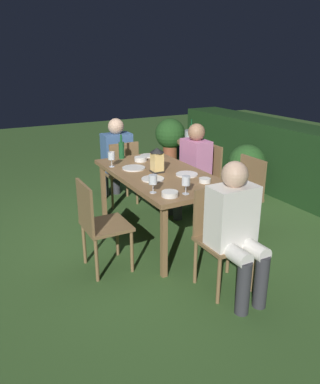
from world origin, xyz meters
name	(u,v)px	position (x,y,z in m)	size (l,w,h in m)	color
ground_plane	(160,235)	(0.00, 0.00, 0.00)	(16.00, 16.00, 0.00)	#385B28
dining_table	(160,178)	(0.00, 0.00, 0.68)	(1.68, 0.89, 0.74)	olive
chair_side_left_b	(99,222)	(0.38, -0.84, 0.49)	(0.42, 0.40, 0.87)	brown
chair_head_near	(121,170)	(-1.09, 0.00, 0.49)	(0.40, 0.42, 0.87)	brown
person_in_blue	(115,156)	(-1.28, 0.00, 0.64)	(0.48, 0.38, 1.15)	#426699
chair_side_right_b	(243,193)	(0.38, 0.84, 0.49)	(0.42, 0.40, 0.87)	brown
chair_side_right_a	(204,175)	(-0.38, 0.84, 0.49)	(0.42, 0.40, 0.87)	brown
person_in_pink	(191,165)	(-0.38, 0.64, 0.64)	(0.38, 0.47, 1.15)	#C675A3
chair_head_far	(220,233)	(1.09, 0.00, 0.49)	(0.40, 0.42, 0.87)	brown
person_in_cream	(236,226)	(1.28, 0.00, 0.64)	(0.48, 0.38, 1.15)	white
lantern_centerpiece	(157,159)	(-0.03, -0.02, 0.88)	(0.15, 0.15, 0.27)	black
green_bottle_on_table	(121,150)	(-0.75, -0.13, 0.85)	(0.07, 0.07, 0.29)	#195128
wine_glass_a	(186,182)	(0.70, -0.11, 0.85)	(0.08, 0.08, 0.17)	silver
wine_glass_b	(153,180)	(0.53, -0.36, 0.85)	(0.08, 0.08, 0.17)	silver
wine_glass_c	(111,157)	(-0.46, -0.37, 0.85)	(0.08, 0.08, 0.17)	silver
plate_a	(153,179)	(0.18, -0.18, 0.74)	(0.23, 0.23, 0.01)	white
plate_b	(187,174)	(0.21, 0.20, 0.74)	(0.23, 0.23, 0.01)	white
plate_c	(148,156)	(-0.69, 0.20, 0.74)	(0.20, 0.20, 0.01)	silver
plate_d	(134,168)	(-0.27, -0.19, 0.74)	(0.26, 0.26, 0.01)	silver
bowl_olives	(205,180)	(0.50, 0.23, 0.76)	(0.12, 0.12, 0.04)	silver
bowl_bread	(170,194)	(0.68, -0.27, 0.76)	(0.15, 0.15, 0.04)	silver
bowl_salad	(156,160)	(-0.39, 0.16, 0.77)	(0.13, 0.13, 0.06)	silver
bowl_dip	(141,159)	(-0.52, 0.02, 0.76)	(0.15, 0.15, 0.05)	silver
side_table	(192,154)	(-1.65, 1.48, 0.41)	(0.50, 0.50, 0.63)	#937047
ice_bucket	(193,135)	(-1.65, 1.48, 0.72)	(0.26, 0.26, 0.34)	#B2B7BF
hedge_backdrop	(309,166)	(0.00, 2.31, 0.50)	(5.27, 0.61, 1.00)	#193816
potted_plant_by_hedge	(170,136)	(-2.69, 1.66, 0.51)	(0.56, 0.56, 0.84)	brown
potted_plant_corner	(246,167)	(-0.51, 1.65, 0.44)	(0.53, 0.53, 0.76)	brown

